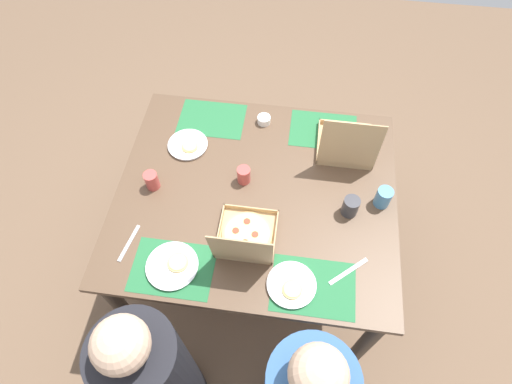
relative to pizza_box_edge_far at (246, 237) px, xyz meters
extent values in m
plane|color=brown|center=(-0.01, -0.28, -0.81)|extent=(6.00, 6.00, 0.00)
cylinder|color=#3F3328|center=(-0.63, -0.81, -0.45)|extent=(0.07, 0.07, 0.74)
cylinder|color=#3F3328|center=(0.62, -0.81, -0.45)|extent=(0.07, 0.07, 0.74)
cylinder|color=#3F3328|center=(-0.63, 0.26, -0.45)|extent=(0.07, 0.07, 0.74)
cylinder|color=#3F3328|center=(0.62, 0.26, -0.45)|extent=(0.07, 0.07, 0.74)
cube|color=brown|center=(-0.01, -0.28, -0.06)|extent=(1.37, 1.19, 0.03)
cube|color=#236638|center=(-0.32, -0.72, -0.05)|extent=(0.36, 0.26, 0.00)
cube|color=#236638|center=(0.30, -0.72, -0.05)|extent=(0.36, 0.26, 0.00)
cube|color=#236638|center=(-0.32, 0.17, -0.05)|extent=(0.36, 0.26, 0.00)
cube|color=#236638|center=(0.30, 0.17, -0.05)|extent=(0.36, 0.26, 0.00)
cube|color=tan|center=(0.00, -0.03, -0.04)|extent=(0.26, 0.26, 0.01)
cube|color=tan|center=(-0.13, -0.03, -0.03)|extent=(0.01, 0.26, 0.03)
cube|color=tan|center=(0.13, -0.03, -0.03)|extent=(0.01, 0.26, 0.03)
cube|color=tan|center=(0.00, -0.16, -0.03)|extent=(0.26, 0.01, 0.03)
cube|color=tan|center=(0.00, 0.09, -0.03)|extent=(0.26, 0.01, 0.03)
cylinder|color=#E0B76B|center=(0.00, -0.03, -0.03)|extent=(0.23, 0.23, 0.01)
cylinder|color=#EFD67F|center=(0.00, -0.03, -0.03)|extent=(0.21, 0.21, 0.00)
cylinder|color=red|center=(0.05, -0.04, -0.02)|extent=(0.03, 0.03, 0.00)
cylinder|color=red|center=(0.00, 0.01, -0.02)|extent=(0.03, 0.03, 0.00)
cylinder|color=red|center=(-0.04, -0.03, -0.02)|extent=(0.03, 0.03, 0.00)
cylinder|color=red|center=(0.01, -0.09, -0.02)|extent=(0.03, 0.03, 0.00)
cube|color=tan|center=(0.00, 0.12, 0.12)|extent=(0.26, 0.05, 0.26)
cube|color=tan|center=(-0.43, -0.63, -0.04)|extent=(0.29, 0.29, 0.01)
cube|color=tan|center=(-0.57, -0.63, -0.03)|extent=(0.01, 0.29, 0.03)
cube|color=tan|center=(-0.29, -0.63, -0.03)|extent=(0.01, 0.29, 0.03)
cube|color=tan|center=(-0.43, -0.77, -0.03)|extent=(0.29, 0.01, 0.03)
cube|color=tan|center=(-0.43, -0.49, -0.03)|extent=(0.29, 0.01, 0.03)
cylinder|color=#E0B76B|center=(-0.43, -0.63, -0.03)|extent=(0.25, 0.25, 0.01)
cylinder|color=#EFD67F|center=(-0.43, -0.63, -0.03)|extent=(0.23, 0.23, 0.00)
cylinder|color=red|center=(-0.37, -0.62, -0.02)|extent=(0.03, 0.03, 0.00)
cylinder|color=red|center=(-0.41, -0.59, -0.02)|extent=(0.03, 0.03, 0.00)
cylinder|color=red|center=(-0.46, -0.58, -0.02)|extent=(0.03, 0.03, 0.00)
cylinder|color=red|center=(-0.48, -0.63, -0.02)|extent=(0.03, 0.03, 0.00)
cylinder|color=red|center=(-0.48, -0.69, -0.02)|extent=(0.03, 0.03, 0.00)
cylinder|color=red|center=(-0.37, -0.69, -0.02)|extent=(0.03, 0.03, 0.00)
cube|color=tan|center=(-0.43, -0.49, 0.13)|extent=(0.29, 0.01, 0.29)
cylinder|color=white|center=(0.30, 0.16, -0.04)|extent=(0.22, 0.22, 0.01)
cylinder|color=white|center=(0.30, 0.16, -0.03)|extent=(0.23, 0.23, 0.01)
cylinder|color=#E0B76B|center=(0.28, 0.15, -0.03)|extent=(0.09, 0.09, 0.01)
cylinder|color=#EFD67F|center=(0.28, 0.15, -0.02)|extent=(0.08, 0.08, 0.00)
cylinder|color=white|center=(0.39, -0.52, -0.04)|extent=(0.20, 0.20, 0.01)
cylinder|color=white|center=(0.39, -0.52, -0.03)|extent=(0.21, 0.21, 0.01)
cylinder|color=#E0B76B|center=(0.37, -0.50, -0.03)|extent=(0.08, 0.08, 0.01)
cylinder|color=#EFD67F|center=(0.37, -0.50, -0.02)|extent=(0.07, 0.07, 0.00)
cylinder|color=white|center=(-0.22, 0.18, -0.04)|extent=(0.20, 0.20, 0.01)
cylinder|color=white|center=(-0.22, 0.18, -0.03)|extent=(0.21, 0.21, 0.01)
cylinder|color=#E0B76B|center=(-0.23, 0.20, -0.03)|extent=(0.09, 0.09, 0.01)
cylinder|color=#EFD67F|center=(-0.23, 0.20, -0.02)|extent=(0.07, 0.07, 0.00)
cylinder|color=#BF4742|center=(0.06, -0.34, 0.00)|extent=(0.07, 0.07, 0.09)
cylinder|color=#333338|center=(-0.46, -0.22, 0.00)|extent=(0.08, 0.08, 0.10)
cylinder|color=teal|center=(-0.61, -0.29, 0.01)|extent=(0.07, 0.07, 0.10)
cylinder|color=#BF4742|center=(0.50, -0.24, 0.00)|extent=(0.07, 0.07, 0.10)
cylinder|color=white|center=(0.01, -0.74, -0.03)|extent=(0.07, 0.07, 0.04)
cube|color=#B7B7BC|center=(-0.46, 0.08, -0.04)|extent=(0.17, 0.15, 0.00)
cube|color=#B7B7BC|center=(0.53, 0.08, -0.04)|extent=(0.05, 0.19, 0.00)
sphere|color=#D1A889|center=(-0.32, 0.58, 0.31)|extent=(0.19, 0.19, 0.19)
cylinder|color=black|center=(0.30, 0.58, -0.29)|extent=(0.32, 0.32, 1.04)
sphere|color=#D1A889|center=(0.30, 0.58, 0.33)|extent=(0.19, 0.19, 0.19)
camera|label=1|loc=(-0.16, 0.82, 1.66)|focal=29.12mm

